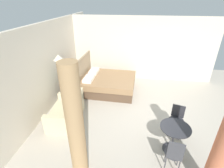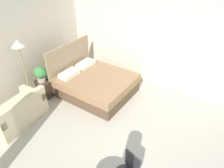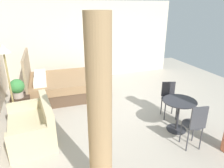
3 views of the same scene
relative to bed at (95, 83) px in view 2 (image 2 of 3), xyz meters
The scene contains 9 objects.
ground_plane 1.84m from the bed, 133.54° to the right, with size 8.25×9.03×0.02m, color #B2A899.
wall_back 2.35m from the bed, 126.33° to the left, with size 8.25×0.12×2.68m, color beige.
wall_right 2.16m from the bed, 43.69° to the right, with size 0.12×6.03×2.68m, color beige.
bed is the anchor object (origin of this frame).
couch 2.18m from the bed, 157.24° to the left, with size 1.37×0.90×0.78m.
nightstand 1.38m from the bed, 126.65° to the left, with size 0.43×0.43×0.50m.
potted_plant 1.52m from the bed, 129.27° to the left, with size 0.34×0.34×0.45m.
vase 1.37m from the bed, 121.71° to the left, with size 0.13×0.13×0.19m.
floor_lamp 2.12m from the bed, 136.81° to the left, with size 0.31×0.31×1.81m.
Camera 2 is at (-2.74, -1.77, 3.59)m, focal length 32.96 mm.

